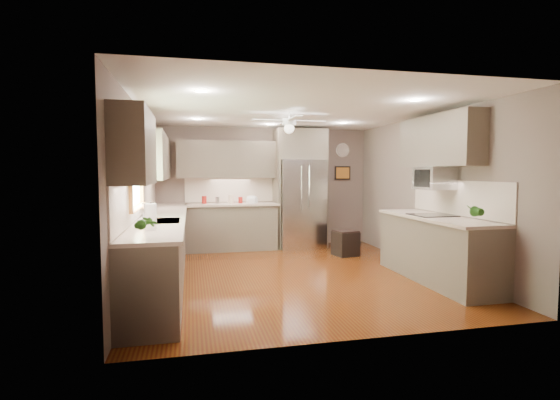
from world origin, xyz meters
name	(u,v)px	position (x,y,z in m)	size (l,w,h in m)	color
floor	(294,274)	(0.00, 0.00, 0.00)	(5.00, 5.00, 0.00)	#4F1B0A
ceiling	(294,110)	(0.00, 0.00, 2.50)	(5.00, 5.00, 0.00)	white
wall_back	(264,187)	(0.00, 2.50, 1.25)	(4.50, 4.50, 0.00)	#6B5A51
wall_front	(361,207)	(0.00, -2.50, 1.25)	(4.50, 4.50, 0.00)	#6B5A51
wall_left	(138,195)	(-2.25, 0.00, 1.25)	(5.00, 5.00, 0.00)	#6B5A51
wall_right	(426,192)	(2.25, 0.00, 1.25)	(5.00, 5.00, 0.00)	#6B5A51
canister_a	(204,200)	(-1.27, 2.20, 1.02)	(0.09, 0.09, 0.15)	maroon
canister_b	(217,200)	(-1.01, 2.21, 1.01)	(0.08, 0.08, 0.13)	silver
canister_c	(231,199)	(-0.74, 2.19, 1.03)	(0.11, 0.11, 0.18)	beige
canister_d	(240,200)	(-0.55, 2.21, 1.00)	(0.09, 0.09, 0.13)	maroon
soap_bottle	(150,212)	(-2.07, -0.24, 1.03)	(0.08, 0.08, 0.18)	white
potted_plant_left	(147,223)	(-1.94, -2.02, 1.09)	(0.16, 0.11, 0.31)	#255919
potted_plant_right	(474,211)	(1.90, -1.60, 1.09)	(0.17, 0.13, 0.30)	#255919
bowl	(252,202)	(-0.31, 2.22, 0.97)	(0.24, 0.24, 0.06)	beige
left_run	(162,246)	(-1.95, 0.15, 0.48)	(0.65, 4.70, 1.45)	brown
back_run	(232,226)	(-0.72, 2.20, 0.48)	(1.85, 0.65, 1.45)	brown
uppers	(239,154)	(-0.74, 0.71, 1.87)	(4.50, 4.70, 0.95)	brown
window	(135,174)	(-2.22, -0.50, 1.55)	(0.05, 1.12, 0.92)	#BFF2B2
sink	(160,223)	(-1.93, -0.50, 0.91)	(0.50, 0.70, 0.32)	silver
refrigerator	(300,190)	(0.70, 2.16, 1.19)	(1.06, 0.75, 2.45)	silver
right_run	(437,247)	(1.93, -0.80, 0.48)	(0.70, 2.20, 1.45)	brown
microwave	(434,178)	(2.03, -0.55, 1.48)	(0.43, 0.55, 0.34)	silver
ceiling_fan	(289,124)	(0.00, 0.30, 2.33)	(1.18, 1.18, 0.32)	white
recessed_lights	(285,114)	(-0.04, 0.40, 2.49)	(2.84, 3.14, 0.01)	white
wall_clock	(343,150)	(1.75, 2.48, 2.05)	(0.30, 0.03, 0.30)	white
framed_print	(343,173)	(1.75, 2.48, 1.55)	(0.36, 0.03, 0.30)	black
stool	(345,243)	(1.30, 1.15, 0.24)	(0.47, 0.47, 0.47)	black
paper_towel	(151,217)	(-1.96, -1.37, 1.08)	(0.13, 0.13, 0.32)	white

